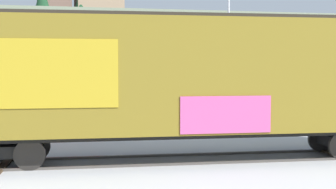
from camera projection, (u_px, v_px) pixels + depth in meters
The scene contains 8 objects.
ground_plane at pixel (163, 161), 14.73m from camera, with size 260.00×260.00×0.00m, color #B2B5BC.
track at pixel (195, 159), 14.93m from camera, with size 60.00×5.00×0.08m.
freight_car at pixel (189, 77), 14.74m from camera, with size 17.64×3.72×4.74m.
flagpole at pixel (225, 8), 25.82m from camera, with size 1.12×1.05×9.97m.
hillside at pixel (90, 53), 71.17m from camera, with size 131.29×32.09×14.97m.
parked_car_red at pixel (48, 114), 20.73m from camera, with size 4.54×2.00×1.76m.
parked_car_silver at pixel (174, 112), 21.92m from camera, with size 4.87×2.24×1.77m.
parked_car_blue at pixel (298, 109), 23.48m from camera, with size 4.30×1.95×1.71m.
Camera 1 is at (-2.83, -14.29, 3.05)m, focal length 49.19 mm.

